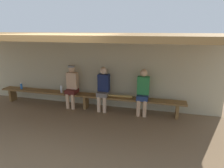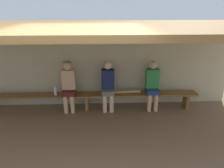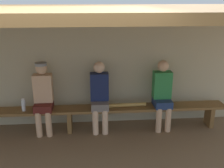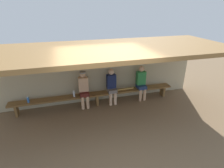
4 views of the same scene
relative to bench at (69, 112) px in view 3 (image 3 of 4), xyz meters
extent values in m
cube|color=#B7AD8C|center=(0.00, 0.45, 0.71)|extent=(8.00, 0.20, 2.20)
cube|color=olive|center=(0.00, -0.85, 1.87)|extent=(8.00, 2.80, 0.12)
cube|color=brown|center=(0.00, 0.00, 0.05)|extent=(6.00, 0.36, 0.05)
cube|color=brown|center=(0.00, 0.00, -0.18)|extent=(0.08, 0.29, 0.41)
cube|color=brown|center=(2.75, 0.00, -0.18)|extent=(0.08, 0.29, 0.41)
cube|color=slate|center=(0.58, -0.02, 0.14)|extent=(0.32, 0.40, 0.14)
cylinder|color=beige|center=(0.49, -0.18, -0.15)|extent=(0.11, 0.11, 0.48)
cylinder|color=beige|center=(0.67, -0.18, -0.15)|extent=(0.11, 0.11, 0.48)
cube|color=#19234C|center=(0.58, 0.06, 0.47)|extent=(0.34, 0.20, 0.52)
sphere|color=beige|center=(0.58, 0.06, 0.84)|extent=(0.21, 0.21, 0.21)
cube|color=#591E19|center=(-0.46, -0.02, 0.14)|extent=(0.32, 0.40, 0.14)
cylinder|color=#DBAD84|center=(-0.55, -0.18, -0.15)|extent=(0.11, 0.11, 0.48)
cylinder|color=#DBAD84|center=(-0.37, -0.18, -0.15)|extent=(0.11, 0.11, 0.48)
cube|color=#DBAD84|center=(-0.46, 0.06, 0.47)|extent=(0.34, 0.20, 0.52)
sphere|color=#DBAD84|center=(-0.46, 0.06, 0.84)|extent=(0.21, 0.21, 0.21)
cylinder|color=gray|center=(-0.46, 0.02, 0.93)|extent=(0.21, 0.21, 0.05)
cube|color=navy|center=(1.77, -0.02, 0.14)|extent=(0.32, 0.40, 0.14)
cylinder|color=#DBAD84|center=(1.68, -0.18, -0.15)|extent=(0.11, 0.11, 0.48)
cylinder|color=#DBAD84|center=(1.86, -0.18, -0.15)|extent=(0.11, 0.11, 0.48)
cube|color=#2D8442|center=(1.77, 0.06, 0.47)|extent=(0.34, 0.20, 0.52)
sphere|color=#DBAD84|center=(1.77, 0.06, 0.84)|extent=(0.21, 0.21, 0.21)
cylinder|color=silver|center=(-0.82, -0.03, 0.18)|extent=(0.07, 0.07, 0.22)
cylinder|color=white|center=(-0.82, -0.03, 0.30)|extent=(0.05, 0.05, 0.02)
cylinder|color=tan|center=(1.04, 0.00, 0.11)|extent=(0.85, 0.11, 0.07)
camera|label=1|loc=(2.28, -5.45, 2.04)|focal=31.61mm
camera|label=2|loc=(0.48, -5.09, 2.32)|focal=33.05mm
camera|label=3|loc=(0.43, -4.63, 2.07)|focal=42.58mm
camera|label=4|loc=(-1.07, -5.90, 3.06)|focal=29.03mm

